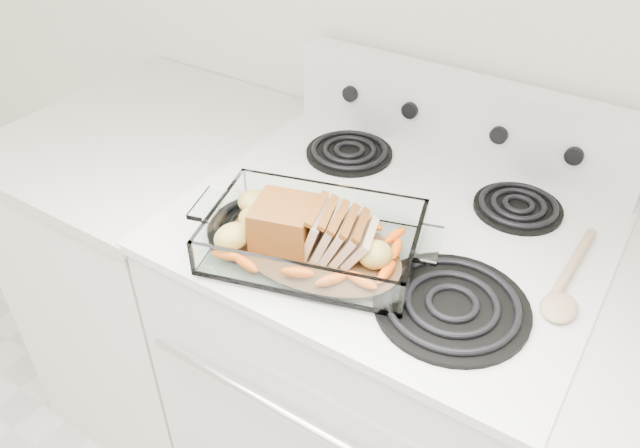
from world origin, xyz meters
The scene contains 6 objects.
electric_range centered at (0.00, 1.66, 0.48)m, with size 0.78×0.70×1.12m.
counter_left centered at (-0.67, 1.66, 0.47)m, with size 0.58×0.68×0.93m.
baking_dish centered at (-0.07, 1.49, 0.96)m, with size 0.36×0.24×0.07m.
pork_roast centered at (-0.09, 1.49, 0.99)m, with size 0.21×0.10×0.08m.
roast_vegetables centered at (-0.07, 1.52, 0.97)m, with size 0.36×0.20×0.04m.
wooden_spoon centered at (0.33, 1.63, 0.95)m, with size 0.06×0.26×0.02m.
Camera 1 is at (0.40, 0.78, 1.65)m, focal length 35.00 mm.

